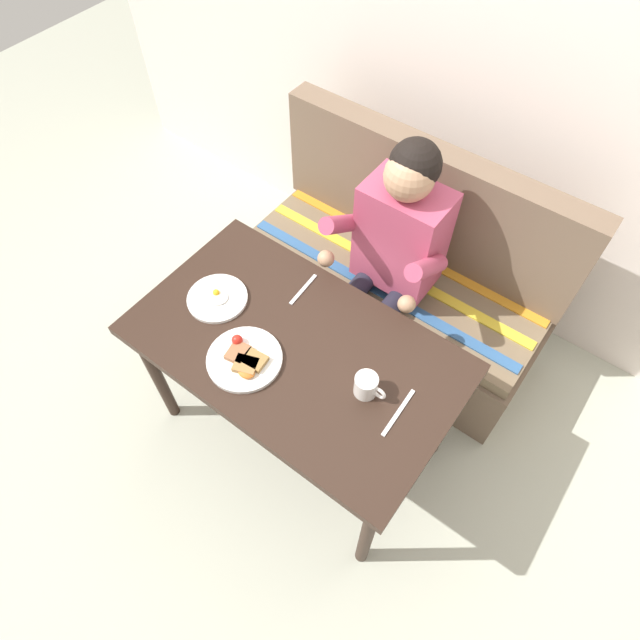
# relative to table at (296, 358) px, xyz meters

# --- Properties ---
(ground_plane) EXTENTS (8.00, 8.00, 0.00)m
(ground_plane) POSITION_rel_table_xyz_m (0.00, 0.00, -0.65)
(ground_plane) COLOR #B3B6A3
(back_wall) EXTENTS (4.40, 0.10, 2.60)m
(back_wall) POSITION_rel_table_xyz_m (0.00, 1.27, 0.65)
(back_wall) COLOR silver
(back_wall) RESTS_ON ground
(table) EXTENTS (1.20, 0.70, 0.73)m
(table) POSITION_rel_table_xyz_m (0.00, 0.00, 0.00)
(table) COLOR #302018
(table) RESTS_ON ground
(couch) EXTENTS (1.44, 0.56, 1.00)m
(couch) POSITION_rel_table_xyz_m (0.00, 0.76, -0.32)
(couch) COLOR brown
(couch) RESTS_ON ground
(person) EXTENTS (0.45, 0.61, 1.21)m
(person) POSITION_rel_table_xyz_m (0.03, 0.59, 0.09)
(person) COLOR #B34563
(person) RESTS_ON ground
(plate_breakfast) EXTENTS (0.27, 0.27, 0.05)m
(plate_breakfast) POSITION_rel_table_xyz_m (-0.10, -0.15, 0.10)
(plate_breakfast) COLOR white
(plate_breakfast) RESTS_ON table
(plate_eggs) EXTENTS (0.23, 0.23, 0.04)m
(plate_eggs) POSITION_rel_table_xyz_m (-0.37, -0.01, 0.09)
(plate_eggs) COLOR white
(plate_eggs) RESTS_ON table
(coffee_mug) EXTENTS (0.12, 0.08, 0.09)m
(coffee_mug) POSITION_rel_table_xyz_m (0.31, -0.00, 0.13)
(coffee_mug) COLOR white
(coffee_mug) RESTS_ON table
(fork) EXTENTS (0.02, 0.17, 0.00)m
(fork) POSITION_rel_table_xyz_m (-0.13, 0.22, 0.08)
(fork) COLOR silver
(fork) RESTS_ON table
(knife) EXTENTS (0.02, 0.20, 0.00)m
(knife) POSITION_rel_table_xyz_m (0.44, 0.00, 0.08)
(knife) COLOR silver
(knife) RESTS_ON table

